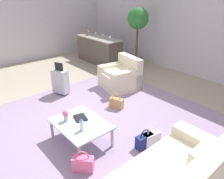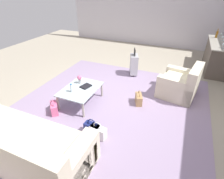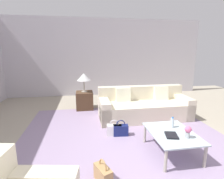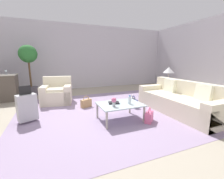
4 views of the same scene
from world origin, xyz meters
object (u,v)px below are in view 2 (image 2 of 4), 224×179
at_px(coffee_table_book, 86,86).
at_px(handbag_tan, 139,99).
at_px(suitcase_silver, 134,64).
at_px(handbag_navy, 92,129).
at_px(couch, 15,146).
at_px(handbag_white, 98,132).
at_px(water_bottle, 71,88).
at_px(flower_vase, 79,79).
at_px(coffee_table, 81,90).
at_px(wine_bottle_amber, 217,34).
at_px(wine_glass_right_of_centre, 224,41).
at_px(wine_glass_rightmost, 224,44).
at_px(bar_console, 217,56).
at_px(wine_glass_leftmost, 222,34).
at_px(armchair, 181,85).
at_px(wine_glass_left_of_centre, 223,37).
at_px(handbag_pink, 54,108).

height_order(coffee_table_book, handbag_tan, coffee_table_book).
bearing_deg(suitcase_silver, handbag_navy, 1.00).
bearing_deg(couch, suitcase_silver, 168.10).
height_order(couch, handbag_white, couch).
xyz_separation_m(water_bottle, flower_vase, (-0.42, -0.05, 0.03)).
bearing_deg(coffee_table, wine_bottle_amber, 143.68).
bearing_deg(wine_glass_right_of_centre, handbag_white, -28.42).
bearing_deg(water_bottle, wine_glass_rightmost, 133.86).
distance_m(coffee_table, bar_console, 4.68).
height_order(couch, handbag_navy, couch).
bearing_deg(couch, wine_glass_leftmost, 151.47).
distance_m(water_bottle, wine_glass_right_of_centre, 4.78).
bearing_deg(armchair, wine_glass_left_of_centre, 158.41).
height_order(armchair, water_bottle, armchair).
distance_m(wine_glass_right_of_centre, handbag_white, 4.79).
bearing_deg(water_bottle, couch, 0.00).
xyz_separation_m(armchair, wine_glass_rightmost, (-1.56, 0.90, 0.73)).
bearing_deg(coffee_table, handbag_white, 46.28).
xyz_separation_m(wine_glass_rightmost, handbag_pink, (3.43, -3.42, -0.90)).
bearing_deg(wine_glass_rightmost, handbag_white, -30.53).
distance_m(handbag_white, handbag_tan, 1.42).
distance_m(coffee_table_book, wine_glass_leftmost, 5.09).
bearing_deg(coffee_table_book, handbag_pink, -16.89).
xyz_separation_m(wine_glass_right_of_centre, suitcase_silver, (1.28, -2.43, -0.67)).
relative_size(bar_console, wine_glass_leftmost, 12.33).
xyz_separation_m(armchair, wine_glass_leftmost, (-2.86, 0.97, 0.73)).
height_order(coffee_table, coffee_table_book, coffee_table_book).
relative_size(couch, coffee_table_book, 10.09).
height_order(handbag_white, handbag_tan, same).
relative_size(handbag_navy, handbag_pink, 1.00).
distance_m(water_bottle, handbag_tan, 1.61).
relative_size(armchair, coffee_table, 1.05).
height_order(coffee_table_book, bar_console, bar_console).
height_order(wine_bottle_amber, handbag_navy, wine_bottle_amber).
relative_size(coffee_table, wine_glass_rightmost, 6.52).
xyz_separation_m(coffee_table, wine_glass_right_of_centre, (-3.28, 3.13, 0.67)).
bearing_deg(wine_glass_leftmost, wine_glass_rightmost, -2.75).
bearing_deg(wine_bottle_amber, wine_glass_rightmost, 4.53).
relative_size(armchair, handbag_pink, 2.94).
height_order(flower_vase, wine_glass_leftmost, wine_glass_leftmost).
distance_m(flower_vase, wine_glass_rightmost, 4.19).
distance_m(bar_console, wine_glass_leftmost, 0.86).
distance_m(water_bottle, flower_vase, 0.42).
height_order(water_bottle, flower_vase, flower_vase).
xyz_separation_m(coffee_table_book, handbag_pink, (0.70, -0.43, -0.29)).
bearing_deg(suitcase_silver, bar_console, 122.01).
xyz_separation_m(wine_glass_rightmost, handbag_tan, (2.33, -1.78, -0.90)).
height_order(flower_vase, wine_bottle_amber, wine_bottle_amber).
relative_size(water_bottle, wine_glass_leftmost, 1.32).
bearing_deg(water_bottle, handbag_white, 56.67).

